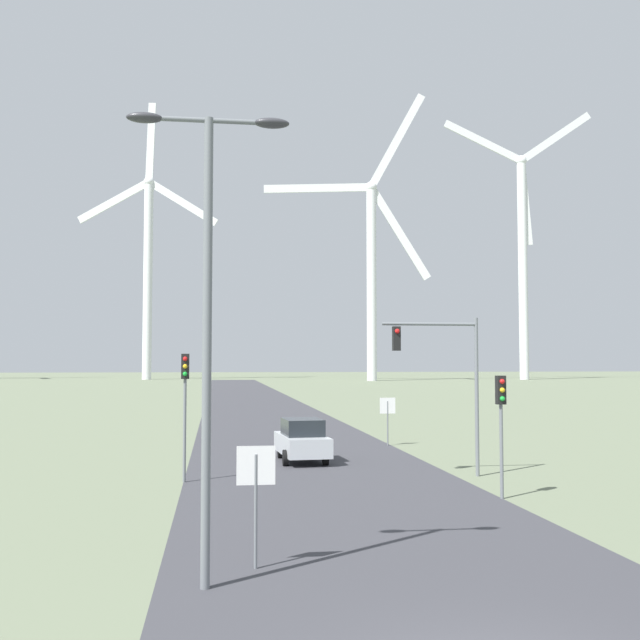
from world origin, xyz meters
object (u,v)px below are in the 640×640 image
traffic_light_post_near_left (185,388)px  wind_turbine_left (148,258)px  wind_turbine_center (371,257)px  stop_sign_near (256,483)px  traffic_light_post_near_right (501,408)px  streetlamp (207,284)px  wind_turbine_right (522,246)px  stop_sign_far (388,412)px  traffic_light_mast_overhead (444,365)px  car_approaching (302,440)px

traffic_light_post_near_left → wind_turbine_left: bearing=95.7°
traffic_light_post_near_left → wind_turbine_center: (35.63, 137.69, 24.75)m
stop_sign_near → traffic_light_post_near_right: (8.02, 6.84, 1.05)m
streetlamp → wind_turbine_right: (73.71, 157.64, 26.78)m
stop_sign_far → traffic_light_mast_overhead: size_ratio=0.41×
streetlamp → traffic_light_post_near_left: streetlamp is taller
stop_sign_near → traffic_light_mast_overhead: (7.62, 11.39, 2.40)m
stop_sign_near → wind_turbine_center: bearing=77.3°
wind_turbine_left → wind_turbine_right: 91.33m
streetlamp → car_approaching: 18.65m
stop_sign_far → traffic_light_post_near_right: traffic_light_post_near_right is taller
stop_sign_near → traffic_light_post_near_left: bearing=99.6°
car_approaching → wind_turbine_center: wind_turbine_center is taller
traffic_light_post_near_right → stop_sign_near: bearing=-139.5°
streetlamp → traffic_light_post_near_left: size_ratio=1.99×
wind_turbine_center → wind_turbine_right: (39.01, 7.24, 4.47)m
traffic_light_post_near_left → traffic_light_post_near_right: bearing=-24.9°
traffic_light_post_near_right → wind_turbine_left: bearing=99.0°
traffic_light_post_near_right → wind_turbine_center: 146.80m
traffic_light_post_near_right → car_approaching: bearing=118.7°
traffic_light_post_near_left → wind_turbine_center: bearing=75.5°
traffic_light_post_near_right → wind_turbine_left: size_ratio=0.06×
stop_sign_far → traffic_light_post_near_right: 15.00m
stop_sign_near → traffic_light_post_near_right: traffic_light_post_near_right is taller
traffic_light_mast_overhead → wind_turbine_right: (65.08, 145.01, 28.38)m
traffic_light_mast_overhead → wind_turbine_center: (26.07, 137.77, 23.91)m
traffic_light_post_near_left → car_approaching: traffic_light_post_near_left is taller
traffic_light_mast_overhead → wind_turbine_left: bearing=99.1°
stop_sign_far → stop_sign_near: bearing=-109.8°
stop_sign_far → wind_turbine_left: wind_turbine_left is taller
stop_sign_far → traffic_light_post_near_left: 14.32m
wind_turbine_center → wind_turbine_right: bearing=10.5°
streetlamp → stop_sign_far: 25.01m
stop_sign_near → wind_turbine_right: size_ratio=0.04×
traffic_light_post_near_left → wind_turbine_right: wind_turbine_right is taller
stop_sign_near → car_approaching: size_ratio=0.60×
stop_sign_far → traffic_light_mast_overhead: (-0.22, -10.41, 2.46)m
stop_sign_near → traffic_light_mast_overhead: size_ratio=0.43×
streetlamp → traffic_light_mast_overhead: 15.38m
wind_turbine_left → wind_turbine_right: (90.34, -13.11, 2.86)m
traffic_light_post_near_left → traffic_light_post_near_right: traffic_light_post_near_left is taller
traffic_light_mast_overhead → wind_turbine_left: (-25.26, 158.12, 25.52)m
traffic_light_post_near_left → wind_turbine_right: (74.64, 144.93, 29.22)m
stop_sign_far → traffic_light_post_near_right: (0.19, -14.96, 1.11)m
wind_turbine_right → streetlamp: bearing=-115.1°
car_approaching → wind_turbine_right: (69.87, 140.05, 31.63)m
traffic_light_post_near_left → car_approaching: size_ratio=1.08×
stop_sign_far → wind_turbine_center: (25.85, 127.36, 26.37)m
wind_turbine_left → streetlamp: bearing=-84.4°
streetlamp → car_approaching: (3.84, 17.59, -4.84)m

